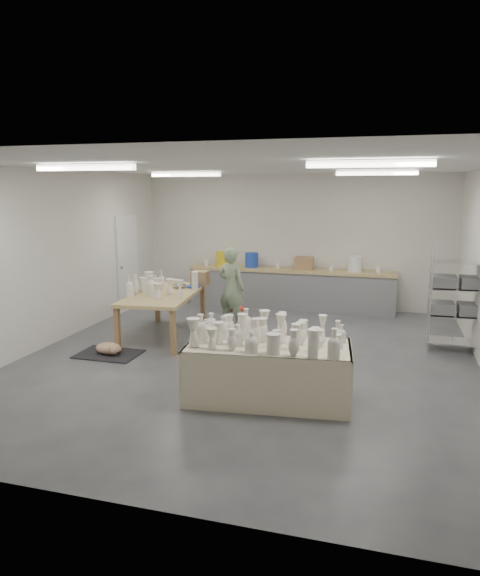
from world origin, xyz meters
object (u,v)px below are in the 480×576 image
(work_table, at_px, (166,291))
(red_stool, at_px, (236,309))
(drying_table, at_px, (267,367))
(potter, at_px, (232,288))

(work_table, bearing_deg, red_stool, 41.07)
(drying_table, relative_size, work_table, 0.95)
(red_stool, bearing_deg, work_table, -132.55)
(potter, bearing_deg, red_stool, -71.20)
(potter, bearing_deg, work_table, 58.20)
(work_table, relative_size, potter, 1.45)
(red_stool, bearing_deg, drying_table, -67.46)
(red_stool, bearing_deg, potter, -90.00)
(drying_table, xyz_separation_m, work_table, (-2.44, 2.35, 0.40))
(potter, height_order, red_stool, potter)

